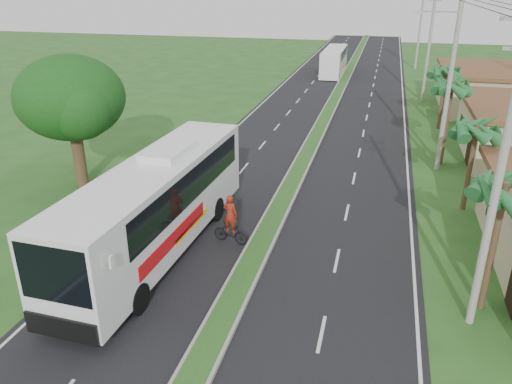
# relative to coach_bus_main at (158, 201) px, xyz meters

# --- Properties ---
(ground) EXTENTS (180.00, 180.00, 0.00)m
(ground) POSITION_rel_coach_bus_main_xyz_m (4.24, -4.00, -2.43)
(ground) COLOR #22511D
(ground) RESTS_ON ground
(road_asphalt) EXTENTS (14.00, 160.00, 0.02)m
(road_asphalt) POSITION_rel_coach_bus_main_xyz_m (4.24, 16.00, -2.42)
(road_asphalt) COLOR black
(road_asphalt) RESTS_ON ground
(median_strip) EXTENTS (1.20, 160.00, 0.18)m
(median_strip) POSITION_rel_coach_bus_main_xyz_m (4.24, 16.00, -2.32)
(median_strip) COLOR gray
(median_strip) RESTS_ON ground
(lane_edge_left) EXTENTS (0.12, 160.00, 0.01)m
(lane_edge_left) POSITION_rel_coach_bus_main_xyz_m (-2.46, 16.00, -2.43)
(lane_edge_left) COLOR silver
(lane_edge_left) RESTS_ON ground
(lane_edge_right) EXTENTS (0.12, 160.00, 0.01)m
(lane_edge_right) POSITION_rel_coach_bus_main_xyz_m (10.94, 16.00, -2.43)
(lane_edge_right) COLOR silver
(lane_edge_right) RESTS_ON ground
(shop_far) EXTENTS (8.60, 11.60, 3.82)m
(shop_far) POSITION_rel_coach_bus_main_xyz_m (18.24, 32.00, -0.50)
(shop_far) COLOR tan
(shop_far) RESTS_ON ground
(palm_verge_a) EXTENTS (2.40, 2.40, 5.45)m
(palm_verge_a) POSITION_rel_coach_bus_main_xyz_m (13.24, -1.00, 2.31)
(palm_verge_a) COLOR #473321
(palm_verge_a) RESTS_ON ground
(palm_verge_b) EXTENTS (2.40, 2.40, 5.05)m
(palm_verge_b) POSITION_rel_coach_bus_main_xyz_m (13.64, 8.00, 1.93)
(palm_verge_b) COLOR #473321
(palm_verge_b) RESTS_ON ground
(palm_verge_c) EXTENTS (2.40, 2.40, 5.85)m
(palm_verge_c) POSITION_rel_coach_bus_main_xyz_m (13.04, 15.00, 2.69)
(palm_verge_c) COLOR #473321
(palm_verge_c) RESTS_ON ground
(palm_verge_d) EXTENTS (2.40, 2.40, 5.25)m
(palm_verge_d) POSITION_rel_coach_bus_main_xyz_m (13.54, 24.00, 2.12)
(palm_verge_d) COLOR #473321
(palm_verge_d) RESTS_ON ground
(shade_tree) EXTENTS (6.30, 6.00, 7.54)m
(shade_tree) POSITION_rel_coach_bus_main_xyz_m (-7.87, 6.01, 2.60)
(shade_tree) COLOR #473321
(shade_tree) RESTS_ON ground
(utility_pole_a) EXTENTS (1.60, 0.28, 11.00)m
(utility_pole_a) POSITION_rel_coach_bus_main_xyz_m (12.74, -2.00, 3.25)
(utility_pole_a) COLOR gray
(utility_pole_a) RESTS_ON ground
(utility_pole_b) EXTENTS (3.20, 0.28, 12.00)m
(utility_pole_b) POSITION_rel_coach_bus_main_xyz_m (12.71, 14.00, 3.83)
(utility_pole_b) COLOR gray
(utility_pole_b) RESTS_ON ground
(utility_pole_c) EXTENTS (1.60, 0.28, 11.00)m
(utility_pole_c) POSITION_rel_coach_bus_main_xyz_m (12.74, 34.00, 3.25)
(utility_pole_c) COLOR gray
(utility_pole_c) RESTS_ON ground
(utility_pole_d) EXTENTS (1.60, 0.28, 10.50)m
(utility_pole_d) POSITION_rel_coach_bus_main_xyz_m (12.74, 54.00, 2.99)
(utility_pole_d) COLOR gray
(utility_pole_d) RESTS_ON ground
(coach_bus_main) EXTENTS (3.37, 13.76, 4.41)m
(coach_bus_main) POSITION_rel_coach_bus_main_xyz_m (0.00, 0.00, 0.00)
(coach_bus_main) COLOR white
(coach_bus_main) RESTS_ON ground
(coach_bus_far) EXTENTS (2.45, 10.88, 3.17)m
(coach_bus_far) POSITION_rel_coach_bus_main_xyz_m (2.44, 47.34, -0.63)
(coach_bus_far) COLOR white
(coach_bus_far) RESTS_ON ground
(motorcyclist) EXTENTS (1.79, 0.81, 2.40)m
(motorcyclist) POSITION_rel_coach_bus_main_xyz_m (2.82, 1.39, -1.54)
(motorcyclist) COLOR black
(motorcyclist) RESTS_ON ground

